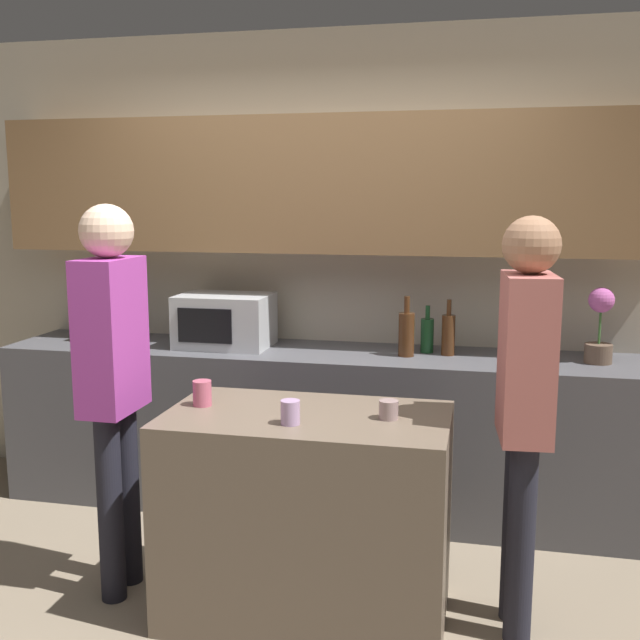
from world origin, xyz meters
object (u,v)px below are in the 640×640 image
at_px(toaster, 103,326).
at_px(cup_2, 389,410).
at_px(cup_0, 202,393).
at_px(bottle_1, 427,335).
at_px(bottle_0, 406,333).
at_px(cup_1, 290,412).
at_px(person_left, 113,366).
at_px(person_center, 525,391).
at_px(potted_plant, 600,325).
at_px(microwave, 225,321).
at_px(bottle_2, 448,334).

distance_m(toaster, cup_2, 2.18).
xyz_separation_m(toaster, cup_0, (1.06, -1.11, -0.06)).
distance_m(toaster, bottle_1, 1.92).
height_order(bottle_1, cup_2, bottle_1).
bearing_deg(cup_0, bottle_0, 54.47).
relative_size(cup_0, cup_2, 1.38).
height_order(cup_1, cup_2, cup_1).
distance_m(bottle_0, cup_0, 1.31).
distance_m(person_left, person_center, 1.73).
relative_size(toaster, bottle_1, 0.99).
distance_m(cup_0, person_center, 1.33).
distance_m(cup_0, cup_2, 0.80).
xyz_separation_m(potted_plant, bottle_0, (-0.99, -0.05, -0.07)).
bearing_deg(microwave, bottle_2, 1.33).
xyz_separation_m(bottle_0, cup_1, (-0.32, -1.23, -0.10)).
xyz_separation_m(person_left, person_center, (1.73, 0.06, -0.03)).
height_order(potted_plant, bottle_0, potted_plant).
height_order(microwave, bottle_2, bottle_2).
relative_size(potted_plant, cup_0, 3.65).
bearing_deg(person_left, toaster, -149.53).
height_order(microwave, cup_0, microwave).
relative_size(bottle_0, person_left, 0.19).
xyz_separation_m(potted_plant, person_center, (-0.42, -1.06, -0.10)).
bearing_deg(cup_2, microwave, 134.06).
bearing_deg(microwave, cup_0, -75.36).
relative_size(cup_2, person_left, 0.05).
bearing_deg(potted_plant, bottle_2, 177.93).
bearing_deg(cup_1, bottle_1, 72.54).
xyz_separation_m(microwave, bottle_2, (1.27, 0.03, -0.03)).
xyz_separation_m(bottle_2, person_left, (-1.38, -1.15, 0.01)).
bearing_deg(person_center, cup_2, 92.59).
bearing_deg(bottle_1, bottle_0, -130.38).
bearing_deg(cup_2, person_left, 179.99).
bearing_deg(cup_2, toaster, 148.78).
bearing_deg(toaster, potted_plant, -0.00).
relative_size(microwave, cup_1, 5.43).
distance_m(toaster, cup_1, 1.97).
distance_m(microwave, bottle_0, 1.05).
bearing_deg(cup_0, bottle_1, 53.95).
bearing_deg(person_center, person_left, 87.73).
xyz_separation_m(cup_0, cup_1, (0.43, -0.17, -0.01)).
relative_size(potted_plant, bottle_1, 1.51).
relative_size(cup_0, cup_1, 1.13).
relative_size(bottle_0, bottle_1, 1.25).
bearing_deg(toaster, cup_2, -31.22).
relative_size(bottle_1, cup_0, 2.42).
bearing_deg(person_left, person_center, 92.27).
bearing_deg(potted_plant, cup_2, -130.03).
bearing_deg(bottle_1, toaster, -177.74).
relative_size(microwave, toaster, 2.00).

